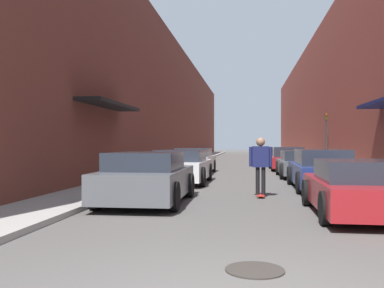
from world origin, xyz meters
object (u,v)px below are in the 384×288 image
(parked_car_right_3, at_px, (288,159))
(skateboarder, at_px, (261,160))
(parked_car_right_2, at_px, (302,164))
(manhole_cover, at_px, (255,270))
(traffic_light, at_px, (326,133))
(parked_car_left_1, at_px, (182,167))
(parked_car_left_0, at_px, (147,178))
(parked_car_left_2, at_px, (194,161))
(parked_car_right_4, at_px, (281,157))
(parked_car_right_0, at_px, (358,188))
(parked_car_right_1, at_px, (321,170))

(parked_car_right_3, bearing_deg, skateboarder, -98.55)
(parked_car_right_2, height_order, parked_car_right_3, parked_car_right_3)
(manhole_cover, bearing_deg, traffic_light, 78.03)
(traffic_light, bearing_deg, parked_car_left_1, -122.09)
(parked_car_left_0, height_order, parked_car_right_3, parked_car_right_3)
(parked_car_left_2, xyz_separation_m, skateboarder, (3.02, -9.13, 0.41))
(parked_car_right_2, bearing_deg, parked_car_left_1, -144.78)
(parked_car_left_0, xyz_separation_m, parked_car_right_3, (4.69, 13.79, -0.01))
(parked_car_left_2, xyz_separation_m, parked_car_right_4, (4.95, 8.70, -0.03))
(parked_car_right_3, bearing_deg, traffic_light, 50.35)
(parked_car_right_0, relative_size, traffic_light, 1.24)
(parked_car_left_0, distance_m, traffic_light, 18.55)
(parked_car_right_0, bearing_deg, parked_car_right_1, 89.14)
(parked_car_left_1, bearing_deg, manhole_cover, -76.65)
(parked_car_left_2, relative_size, skateboarder, 2.42)
(traffic_light, bearing_deg, parked_car_left_2, -140.11)
(skateboarder, distance_m, manhole_cover, 7.03)
(parked_car_left_0, distance_m, skateboarder, 3.29)
(parked_car_right_1, height_order, skateboarder, skateboarder)
(parked_car_right_0, bearing_deg, parked_car_left_2, 112.47)
(parked_car_right_2, bearing_deg, traffic_light, 73.27)
(parked_car_left_0, height_order, parked_car_right_0, parked_car_left_0)
(parked_car_left_0, relative_size, parked_car_left_2, 1.02)
(parked_car_right_3, bearing_deg, parked_car_left_0, -108.80)
(skateboarder, bearing_deg, parked_car_right_3, 81.45)
(parked_car_left_0, xyz_separation_m, traffic_light, (7.33, 16.97, 1.52))
(parked_car_left_2, distance_m, manhole_cover, 16.33)
(skateboarder, bearing_deg, parked_car_right_0, -55.63)
(parked_car_right_1, distance_m, manhole_cover, 9.51)
(manhole_cover, xyz_separation_m, traffic_light, (4.74, 22.35, 2.14))
(parked_car_left_0, relative_size, parked_car_right_2, 1.03)
(traffic_light, bearing_deg, manhole_cover, -101.97)
(parked_car_left_1, relative_size, parked_car_right_1, 0.91)
(parked_car_left_0, relative_size, traffic_light, 1.26)
(parked_car_right_4, bearing_deg, parked_car_right_2, -89.58)
(parked_car_left_2, bearing_deg, parked_car_right_2, -21.28)
(manhole_cover, distance_m, traffic_light, 22.95)
(parked_car_left_2, relative_size, manhole_cover, 5.75)
(parked_car_left_2, distance_m, parked_car_right_2, 5.39)
(parked_car_right_0, bearing_deg, parked_car_right_2, 89.53)
(skateboarder, distance_m, traffic_light, 16.08)
(parked_car_right_2, bearing_deg, parked_car_left_0, -119.05)
(parked_car_left_2, height_order, parked_car_right_3, parked_car_right_3)
(parked_car_left_1, xyz_separation_m, parked_car_right_1, (4.81, -1.52, 0.01))
(parked_car_left_1, bearing_deg, parked_car_left_0, -90.48)
(parked_car_right_1, bearing_deg, skateboarder, -131.47)
(parked_car_right_0, xyz_separation_m, manhole_cover, (-2.19, -4.14, -0.56))
(parked_car_right_1, xyz_separation_m, parked_car_right_3, (-0.16, 9.95, -0.01))
(parked_car_left_1, height_order, skateboarder, skateboarder)
(parked_car_left_0, relative_size, skateboarder, 2.48)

